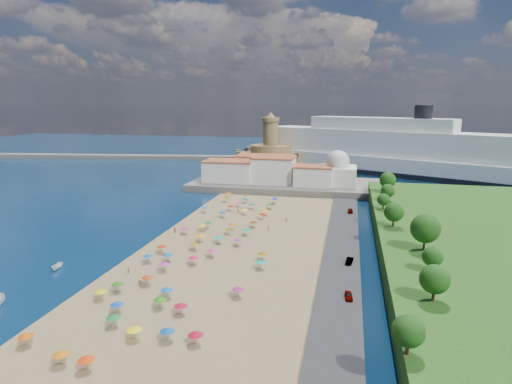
# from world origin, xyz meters

# --- Properties ---
(ground) EXTENTS (700.00, 700.00, 0.00)m
(ground) POSITION_xyz_m (0.00, 0.00, 0.00)
(ground) COLOR #071938
(ground) RESTS_ON ground
(terrace) EXTENTS (90.00, 36.00, 3.00)m
(terrace) POSITION_xyz_m (10.00, 73.00, 1.50)
(terrace) COLOR #59544C
(terrace) RESTS_ON ground
(jetty) EXTENTS (18.00, 70.00, 2.40)m
(jetty) POSITION_xyz_m (-12.00, 108.00, 1.20)
(jetty) COLOR #59544C
(jetty) RESTS_ON ground
(breakwater) EXTENTS (199.03, 34.77, 2.60)m
(breakwater) POSITION_xyz_m (-110.00, 153.00, 1.30)
(breakwater) COLOR #59544C
(breakwater) RESTS_ON ground
(waterfront_buildings) EXTENTS (57.00, 29.00, 11.00)m
(waterfront_buildings) POSITION_xyz_m (-3.05, 73.64, 7.88)
(waterfront_buildings) COLOR silver
(waterfront_buildings) RESTS_ON terrace
(domed_building) EXTENTS (16.00, 16.00, 15.00)m
(domed_building) POSITION_xyz_m (30.00, 71.00, 8.97)
(domed_building) COLOR silver
(domed_building) RESTS_ON terrace
(fortress) EXTENTS (40.00, 40.00, 32.40)m
(fortress) POSITION_xyz_m (-12.00, 138.00, 6.68)
(fortress) COLOR olive
(fortress) RESTS_ON ground
(cruise_ship) EXTENTS (162.40, 94.94, 36.76)m
(cruise_ship) POSITION_xyz_m (50.52, 128.20, 10.89)
(cruise_ship) COLOR black
(cruise_ship) RESTS_ON ground
(beach_parasols) EXTENTS (32.36, 117.91, 2.20)m
(beach_parasols) POSITION_xyz_m (-1.16, -11.02, 2.15)
(beach_parasols) COLOR gray
(beach_parasols) RESTS_ON beach
(beachgoers) EXTENTS (31.26, 74.13, 1.83)m
(beachgoers) POSITION_xyz_m (0.40, 3.22, 1.10)
(beachgoers) COLOR tan
(beachgoers) RESTS_ON beach
(moored_boats) EXTENTS (4.10, 21.74, 1.69)m
(moored_boats) POSITION_xyz_m (-30.06, -44.49, 0.80)
(moored_boats) COLOR white
(moored_boats) RESTS_ON ground
(parked_cars) EXTENTS (1.94, 71.73, 1.44)m
(parked_cars) POSITION_xyz_m (36.00, -0.54, 1.37)
(parked_cars) COLOR gray
(parked_cars) RESTS_ON promenade
(hillside_trees) EXTENTS (13.92, 111.05, 8.30)m
(hillside_trees) POSITION_xyz_m (48.97, -4.94, 10.15)
(hillside_trees) COLOR #382314
(hillside_trees) RESTS_ON hillside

